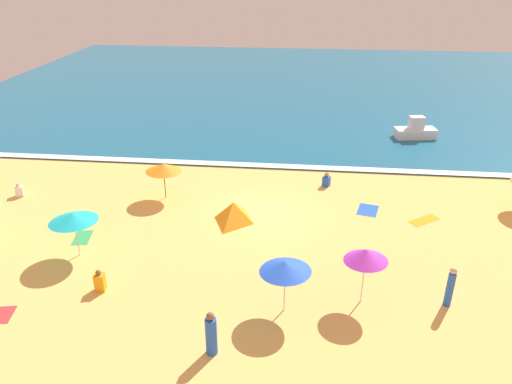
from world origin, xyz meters
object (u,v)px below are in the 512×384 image
at_px(beach_umbrella_3, 285,267).
at_px(beachgoer_2, 211,334).
at_px(beach_umbrella_2, 163,168).
at_px(beachgoer_4, 100,281).
at_px(beach_tent, 234,212).
at_px(beach_umbrella_5, 73,217).
at_px(beachgoer_1, 450,287).
at_px(beach_umbrella_0, 366,255).
at_px(beachgoer_6, 326,180).
at_px(small_boat_0, 415,131).
at_px(beachgoer_0, 19,191).

xyz_separation_m(beach_umbrella_3, beachgoer_2, (-2.25, -2.39, -1.17)).
distance_m(beach_umbrella_2, beachgoer_4, 8.37).
distance_m(beach_umbrella_3, beach_tent, 7.27).
bearing_deg(beach_umbrella_2, beachgoer_2, -67.22).
height_order(beach_umbrella_2, beach_umbrella_5, beach_umbrella_5).
height_order(beach_tent, beachgoer_1, beachgoer_1).
bearing_deg(beachgoer_1, beachgoer_2, -158.13).
distance_m(beach_umbrella_0, beachgoer_6, 10.52).
distance_m(beachgoer_1, beachgoer_6, 11.06).
bearing_deg(small_boat_0, beach_tent, -129.99).
distance_m(beach_umbrella_2, beach_umbrella_5, 6.34).
distance_m(beachgoer_0, small_boat_0, 26.11).
height_order(beach_umbrella_2, beachgoer_2, beach_umbrella_2).
distance_m(beachgoer_2, beachgoer_4, 5.75).
bearing_deg(beachgoer_1, beach_tent, 148.00).
xyz_separation_m(beach_umbrella_0, beachgoer_0, (-17.80, 7.22, -1.76)).
height_order(beach_umbrella_0, beach_umbrella_5, beach_umbrella_0).
bearing_deg(beach_umbrella_5, small_boat_0, 44.35).
bearing_deg(beachgoer_1, beach_umbrella_2, 149.17).
xyz_separation_m(beach_tent, beachgoer_6, (4.66, 4.61, -0.16)).
xyz_separation_m(beach_umbrella_5, small_boat_0, (17.49, 17.10, -1.26)).
bearing_deg(beach_tent, beach_umbrella_2, 151.82).
height_order(beachgoer_4, beachgoer_6, beachgoer_4).
bearing_deg(small_boat_0, beachgoer_0, -153.05).
xyz_separation_m(beach_umbrella_3, beach_tent, (-2.84, 6.53, -1.43)).
xyz_separation_m(beach_umbrella_3, beachgoer_0, (-14.93, 8.05, -1.61)).
relative_size(beach_umbrella_2, beach_umbrella_5, 0.84).
bearing_deg(beach_umbrella_3, beach_umbrella_5, 163.10).
bearing_deg(beachgoer_1, beachgoer_4, -177.88).
distance_m(beachgoer_0, beachgoer_6, 17.03).
xyz_separation_m(beachgoer_0, beachgoer_4, (7.69, -7.58, 0.08)).
height_order(beachgoer_1, beachgoer_6, beachgoer_1).
relative_size(beach_umbrella_2, beachgoer_4, 2.63).
bearing_deg(beachgoer_1, beachgoer_6, 112.71).
distance_m(beach_umbrella_5, small_boat_0, 24.49).
bearing_deg(beach_umbrella_0, beachgoer_6, 95.87).
relative_size(beach_umbrella_5, beachgoer_1, 1.74).
distance_m(beach_umbrella_5, beachgoer_4, 3.34).
bearing_deg(beach_tent, beachgoer_6, 44.72).
bearing_deg(beach_umbrella_0, beachgoer_2, -147.93).
distance_m(beach_tent, beachgoer_0, 12.18).
distance_m(beachgoer_0, beachgoer_4, 10.80).
height_order(beach_umbrella_5, small_boat_0, beach_umbrella_5).
bearing_deg(beach_umbrella_5, beachgoer_0, 137.67).
bearing_deg(beachgoer_2, beachgoer_1, 21.87).
relative_size(beachgoer_6, small_boat_0, 0.27).
bearing_deg(small_boat_0, beach_umbrella_5, -135.65).
height_order(beach_umbrella_0, beach_umbrella_3, beach_umbrella_0).
relative_size(beach_umbrella_3, beachgoer_6, 3.27).
height_order(beach_umbrella_2, beach_tent, beach_umbrella_2).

